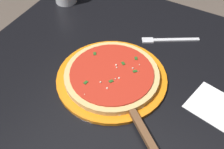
{
  "coord_description": "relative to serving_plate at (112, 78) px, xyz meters",
  "views": [
    {
      "loc": [
        0.23,
        -0.51,
        1.39
      ],
      "look_at": [
        -0.06,
        0.0,
        0.76
      ],
      "focal_mm": 48.76,
      "sensor_mm": 36.0,
      "label": 1
    }
  ],
  "objects": [
    {
      "name": "fork",
      "position": [
        0.07,
        0.24,
        -0.0
      ],
      "size": [
        0.17,
        0.11,
        0.0
      ],
      "color": "silver",
      "rests_on": "restaurant_table"
    },
    {
      "name": "pizza",
      "position": [
        0.0,
        0.0,
        0.01
      ],
      "size": [
        0.27,
        0.27,
        0.02
      ],
      "color": "#DBB26B",
      "rests_on": "serving_plate"
    },
    {
      "name": "pizza_server",
      "position": [
        0.12,
        -0.1,
        0.01
      ],
      "size": [
        0.2,
        0.17,
        0.01
      ],
      "color": "silver",
      "rests_on": "serving_plate"
    },
    {
      "name": "restaurant_table",
      "position": [
        0.06,
        -0.0,
        -0.14
      ],
      "size": [
        0.98,
        0.91,
        0.74
      ],
      "color": "black",
      "rests_on": "ground_plane"
    },
    {
      "name": "serving_plate",
      "position": [
        0.0,
        0.0,
        0.0
      ],
      "size": [
        0.32,
        0.32,
        0.01
      ],
      "primitive_type": "cylinder",
      "color": "orange",
      "rests_on": "restaurant_table"
    },
    {
      "name": "napkin_folded_right",
      "position": [
        0.3,
        0.04,
        -0.0
      ],
      "size": [
        0.17,
        0.15,
        0.0
      ],
      "primitive_type": "cube",
      "rotation": [
        0.0,
        0.0,
        -0.21
      ],
      "color": "white",
      "rests_on": "restaurant_table"
    }
  ]
}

